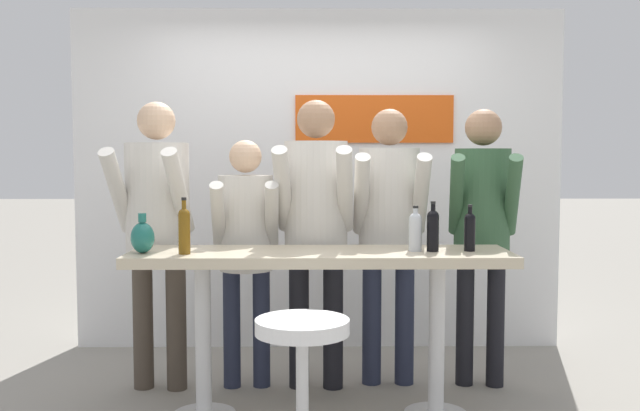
# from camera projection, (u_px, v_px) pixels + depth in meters

# --- Properties ---
(back_wall) EXTENTS (3.73, 0.12, 2.59)m
(back_wall) POSITION_uv_depth(u_px,v_px,m) (319.00, 180.00, 5.50)
(back_wall) COLOR white
(back_wall) RESTS_ON ground_plane
(tasting_table) EXTENTS (2.13, 0.56, 0.95)m
(tasting_table) POSITION_uv_depth(u_px,v_px,m) (320.00, 280.00, 4.00)
(tasting_table) COLOR beige
(tasting_table) RESTS_ON ground_plane
(bar_stool) EXTENTS (0.47, 0.47, 0.73)m
(bar_stool) POSITION_uv_depth(u_px,v_px,m) (302.00, 369.00, 3.34)
(bar_stool) COLOR silver
(bar_stool) RESTS_ON ground_plane
(person_far_left) EXTENTS (0.52, 0.62, 1.82)m
(person_far_left) POSITION_uv_depth(u_px,v_px,m) (157.00, 213.00, 4.47)
(person_far_left) COLOR #473D33
(person_far_left) RESTS_ON ground_plane
(person_left) EXTENTS (0.43, 0.52, 1.58)m
(person_left) POSITION_uv_depth(u_px,v_px,m) (246.00, 236.00, 4.51)
(person_left) COLOR #23283D
(person_left) RESTS_ON ground_plane
(person_center_left) EXTENTS (0.50, 0.61, 1.83)m
(person_center_left) POSITION_uv_depth(u_px,v_px,m) (316.00, 212.00, 4.48)
(person_center_left) COLOR black
(person_center_left) RESTS_ON ground_plane
(person_center) EXTENTS (0.47, 0.57, 1.78)m
(person_center) POSITION_uv_depth(u_px,v_px,m) (389.00, 215.00, 4.57)
(person_center) COLOR #23283D
(person_center) RESTS_ON ground_plane
(person_center_right) EXTENTS (0.48, 0.60, 1.78)m
(person_center_right) POSITION_uv_depth(u_px,v_px,m) (482.00, 215.00, 4.53)
(person_center_right) COLOR black
(person_center_right) RESTS_ON ground_plane
(wine_bottle_0) EXTENTS (0.07, 0.07, 0.28)m
(wine_bottle_0) POSITION_uv_depth(u_px,v_px,m) (433.00, 228.00, 3.97)
(wine_bottle_0) COLOR black
(wine_bottle_0) RESTS_ON tasting_table
(wine_bottle_1) EXTENTS (0.06, 0.06, 0.26)m
(wine_bottle_1) POSITION_uv_depth(u_px,v_px,m) (470.00, 230.00, 3.98)
(wine_bottle_1) COLOR black
(wine_bottle_1) RESTS_ON tasting_table
(wine_bottle_2) EXTENTS (0.07, 0.07, 0.25)m
(wine_bottle_2) POSITION_uv_depth(u_px,v_px,m) (415.00, 230.00, 3.98)
(wine_bottle_2) COLOR #B7BCC1
(wine_bottle_2) RESTS_ON tasting_table
(wine_bottle_3) EXTENTS (0.06, 0.06, 0.31)m
(wine_bottle_3) POSITION_uv_depth(u_px,v_px,m) (184.00, 229.00, 3.86)
(wine_bottle_3) COLOR brown
(wine_bottle_3) RESTS_ON tasting_table
(decorative_vase) EXTENTS (0.13, 0.13, 0.22)m
(decorative_vase) POSITION_uv_depth(u_px,v_px,m) (143.00, 237.00, 3.90)
(decorative_vase) COLOR #1E665B
(decorative_vase) RESTS_ON tasting_table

